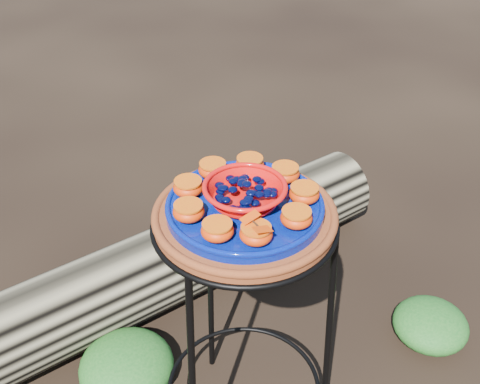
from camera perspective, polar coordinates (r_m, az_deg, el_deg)
name	(u,v)px	position (r m, az deg, el deg)	size (l,w,h in m)	color
plant_stand	(244,335)	(1.53, 0.39, -13.39)	(0.44, 0.44, 0.70)	black
terracotta_saucer	(245,218)	(1.28, 0.45, -2.46)	(0.39, 0.39, 0.03)	maroon
cobalt_plate	(245,208)	(1.26, 0.46, -1.50)	(0.33, 0.33, 0.02)	#05005D
red_bowl	(245,195)	(1.24, 0.46, -0.24)	(0.17, 0.17, 0.05)	red
glass_gems	(245,181)	(1.22, 0.47, 1.06)	(0.13, 0.13, 0.02)	black
orange_half_0	(256,234)	(1.15, 1.53, -4.01)	(0.06, 0.06, 0.04)	#C20A0A
orange_half_1	(296,218)	(1.19, 5.36, -2.47)	(0.06, 0.06, 0.04)	#C20A0A
orange_half_2	(304,194)	(1.26, 6.11, -0.18)	(0.06, 0.06, 0.04)	#C20A0A
orange_half_3	(285,174)	(1.32, 4.29, 1.76)	(0.06, 0.06, 0.04)	#C20A0A
orange_half_4	(250,164)	(1.35, 0.94, 2.62)	(0.06, 0.06, 0.04)	#C20A0A
orange_half_5	(213,170)	(1.33, -2.60, 2.13)	(0.06, 0.06, 0.04)	#C20A0A
orange_half_6	(188,187)	(1.28, -4.93, 0.43)	(0.06, 0.06, 0.04)	#C20A0A
orange_half_7	(189,212)	(1.21, -4.90, -1.86)	(0.06, 0.06, 0.04)	#C20A0A
orange_half_8	(217,231)	(1.15, -2.16, -3.68)	(0.06, 0.06, 0.04)	#C20A0A
butterfly	(256,224)	(1.13, 1.55, -3.05)	(0.08, 0.05, 0.01)	#D83C05
driftwood_log	(193,253)	(2.08, -4.48, -5.79)	(1.44, 0.38, 0.27)	black
foliage_left	(126,365)	(1.86, -10.72, -15.81)	(0.28, 0.28, 0.14)	#134A16
foliage_right	(431,324)	(2.04, 17.64, -11.81)	(0.24, 0.24, 0.12)	#134A16
foliage_back	(142,280)	(2.09, -9.30, -8.20)	(0.31, 0.31, 0.15)	#134A16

